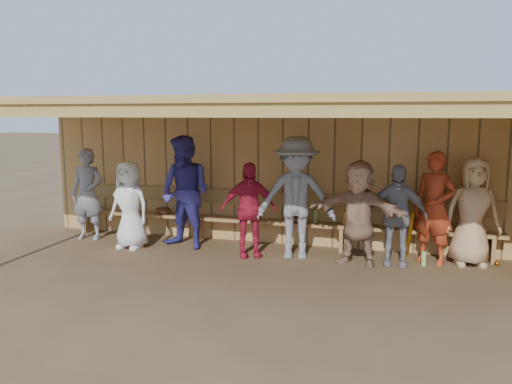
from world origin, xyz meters
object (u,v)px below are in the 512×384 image
at_px(player_d, 248,210).
at_px(bench, 268,215).
at_px(player_a, 88,194).
at_px(player_c, 185,192).
at_px(player_f, 358,213).
at_px(player_g, 434,208).
at_px(player_extra, 396,215).
at_px(player_e, 296,198).
at_px(player_h, 472,212).
at_px(player_b, 130,205).

relative_size(player_d, bench, 0.20).
xyz_separation_m(player_a, player_c, (1.95, -0.06, 0.13)).
xyz_separation_m(player_f, player_g, (1.10, 0.37, 0.06)).
bearing_deg(player_c, player_a, -165.83).
bearing_deg(player_extra, bench, 163.22).
height_order(player_a, player_e, player_e).
bearing_deg(player_h, player_extra, -173.43).
relative_size(player_a, player_c, 0.87).
bearing_deg(player_b, player_extra, 9.97).
bearing_deg(player_a, player_f, -8.27).
bearing_deg(player_a, player_e, -7.57).
bearing_deg(player_a, player_g, -4.26).
bearing_deg(player_g, player_e, -147.97).
height_order(player_c, player_d, player_c).
relative_size(player_c, player_g, 1.11).
relative_size(player_a, player_h, 1.02).
distance_m(player_e, player_h, 2.65).
bearing_deg(player_f, player_a, -167.42).
height_order(player_g, bench, player_g).
xyz_separation_m(player_f, player_extra, (0.55, 0.10, -0.03)).
bearing_deg(player_b, player_c, 24.36).
bearing_deg(player_e, player_g, -3.08).
height_order(player_d, bench, player_d).
height_order(player_e, player_h, player_e).
distance_m(player_f, player_h, 1.70).
distance_m(player_b, player_e, 2.84).
xyz_separation_m(player_e, player_h, (2.63, 0.34, -0.14)).
xyz_separation_m(player_extra, bench, (-2.15, 0.63, -0.24)).
bearing_deg(player_h, bench, 164.65).
bearing_deg(player_e, bench, 123.09).
relative_size(player_f, player_g, 0.93).
height_order(player_c, bench, player_c).
xyz_separation_m(player_d, player_e, (0.74, 0.15, 0.20)).
xyz_separation_m(player_a, player_d, (3.13, -0.26, -0.07)).
relative_size(player_b, player_g, 0.87).
bearing_deg(player_e, player_b, 173.80).
relative_size(player_a, player_b, 1.12).
xyz_separation_m(player_e, player_g, (2.08, 0.28, -0.10)).
bearing_deg(player_a, bench, 3.39).
relative_size(player_extra, bench, 0.20).
relative_size(player_c, player_d, 1.26).
bearing_deg(player_a, player_d, -10.70).
distance_m(player_b, player_h, 5.48).
height_order(player_e, player_extra, player_e).
bearing_deg(player_g, player_a, -154.09).
height_order(player_b, player_extra, player_extra).
xyz_separation_m(player_e, player_extra, (1.53, 0.01, -0.20)).
bearing_deg(bench, player_extra, -16.39).
bearing_deg(player_e, player_extra, -10.41).
relative_size(player_f, player_h, 0.97).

